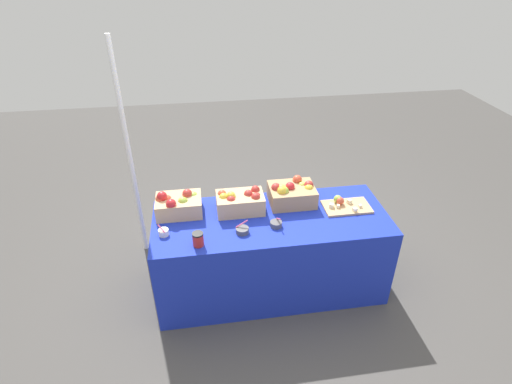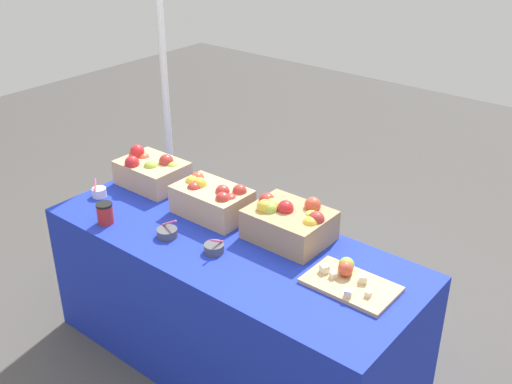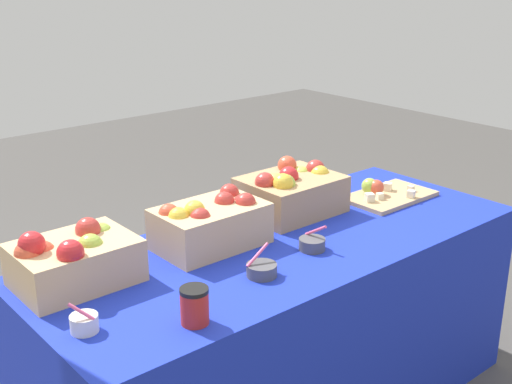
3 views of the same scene
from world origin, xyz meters
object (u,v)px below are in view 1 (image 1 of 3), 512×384
apple_crate_middle (240,202)px  coffee_cup (198,239)px  apple_crate_right (292,193)px  sample_bowl_near (242,230)px  cutting_board_front (344,205)px  apple_crate_left (178,204)px  tent_pole (130,157)px  sample_bowl_mid (164,232)px  sample_bowl_far (276,224)px

apple_crate_middle → coffee_cup: size_ratio=3.54×
apple_crate_middle → apple_crate_right: 0.45m
sample_bowl_near → cutting_board_front: bearing=13.8°
apple_crate_left → apple_crate_right: (0.94, 0.01, 0.01)m
coffee_cup → tent_pole: bearing=120.0°
sample_bowl_mid → apple_crate_middle: bearing=21.5°
cutting_board_front → sample_bowl_mid: bearing=-173.8°
sample_bowl_mid → coffee_cup: 0.30m
apple_crate_right → sample_bowl_mid: (-1.05, -0.30, -0.07)m
sample_bowl_near → apple_crate_right: bearing=37.6°
cutting_board_front → sample_bowl_far: bearing=-163.9°
apple_crate_middle → tent_pole: tent_pole is taller
apple_crate_right → apple_crate_middle: bearing=-172.5°
apple_crate_right → sample_bowl_near: apple_crate_right is taller
apple_crate_middle → apple_crate_left: bearing=175.0°
apple_crate_middle → apple_crate_right: apple_crate_right is taller
apple_crate_left → coffee_cup: apple_crate_left is taller
apple_crate_left → cutting_board_front: (1.37, -0.12, -0.06)m
tent_pole → sample_bowl_far: bearing=-35.1°
apple_crate_right → tent_pole: (-1.35, 0.50, 0.19)m
sample_bowl_near → sample_bowl_mid: size_ratio=1.05×
coffee_cup → tent_pole: 1.13m
cutting_board_front → sample_bowl_far: sample_bowl_far is taller
sample_bowl_near → sample_bowl_far: same height
sample_bowl_far → tent_pole: (-1.16, 0.81, 0.26)m
apple_crate_left → tent_pole: (-0.41, 0.51, 0.20)m
apple_crate_right → cutting_board_front: apple_crate_right is taller
sample_bowl_near → sample_bowl_far: (0.27, 0.04, 0.00)m
apple_crate_middle → sample_bowl_near: 0.31m
apple_crate_right → sample_bowl_near: (-0.46, -0.36, -0.07)m
sample_bowl_far → coffee_cup: (-0.60, -0.14, 0.03)m
sample_bowl_near → coffee_cup: 0.35m
apple_crate_left → coffee_cup: 0.47m
sample_bowl_near → coffee_cup: coffee_cup is taller
cutting_board_front → coffee_cup: 1.26m
apple_crate_left → tent_pole: 0.68m
cutting_board_front → sample_bowl_mid: (-1.48, -0.16, 0.00)m
apple_crate_middle → sample_bowl_far: apple_crate_middle is taller
cutting_board_front → sample_bowl_far: (-0.62, -0.18, 0.00)m
apple_crate_middle → coffee_cup: bearing=-131.6°
apple_crate_middle → sample_bowl_mid: bearing=-158.5°
apple_crate_right → sample_bowl_near: bearing=-142.4°
sample_bowl_far → tent_pole: size_ratio=0.05×
apple_crate_right → coffee_cup: bearing=-150.1°
sample_bowl_mid → apple_crate_left: bearing=68.7°
apple_crate_left → sample_bowl_far: (0.75, -0.30, -0.06)m
apple_crate_middle → apple_crate_right: (0.44, 0.06, 0.00)m
apple_crate_middle → sample_bowl_mid: (-0.61, -0.24, -0.06)m
sample_bowl_near → apple_crate_left: bearing=144.5°
tent_pole → apple_crate_right: bearing=-20.2°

